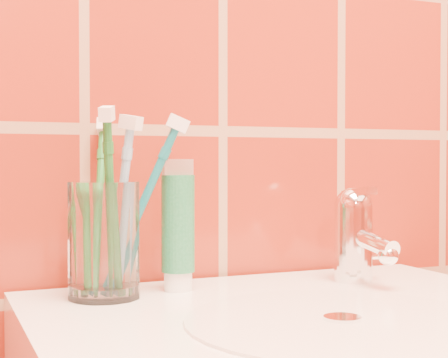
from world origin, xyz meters
name	(u,v)px	position (x,y,z in m)	size (l,w,h in m)	color
glass_tumbler	(104,240)	(-0.18, 1.11, 0.91)	(0.08, 0.08, 0.13)	white
toothpaste_tube	(178,229)	(-0.09, 1.12, 0.92)	(0.04, 0.04, 0.15)	white
faucet	(355,231)	(0.14, 1.09, 0.91)	(0.05, 0.11, 0.12)	white
toothbrush_0	(110,206)	(-0.18, 1.09, 0.95)	(0.04, 0.06, 0.22)	#1B6728
toothbrush_1	(121,208)	(-0.16, 1.11, 0.95)	(0.04, 0.05, 0.21)	#7DB2DF
toothbrush_2	(99,206)	(-0.18, 1.15, 0.95)	(0.05, 0.10, 0.21)	#207A2D
toothbrush_3	(141,207)	(-0.14, 1.11, 0.95)	(0.11, 0.04, 0.21)	#0D6674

